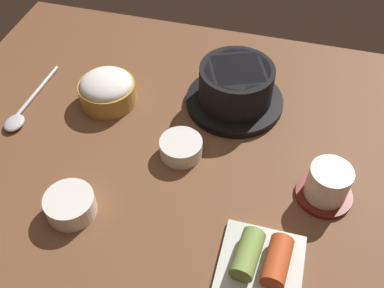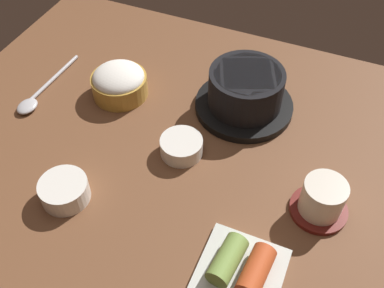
# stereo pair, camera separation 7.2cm
# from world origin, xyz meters

# --- Properties ---
(dining_table) EXTENTS (1.00, 0.76, 0.02)m
(dining_table) POSITION_xyz_m (0.00, 0.00, 0.01)
(dining_table) COLOR brown
(dining_table) RESTS_ON ground
(stone_pot) EXTENTS (0.19, 0.19, 0.09)m
(stone_pot) POSITION_xyz_m (0.07, 0.13, 0.06)
(stone_pot) COLOR black
(stone_pot) RESTS_ON dining_table
(rice_bowl) EXTENTS (0.11, 0.11, 0.06)m
(rice_bowl) POSITION_xyz_m (-0.18, 0.08, 0.05)
(rice_bowl) COLOR #B78C38
(rice_bowl) RESTS_ON dining_table
(tea_cup_with_saucer) EXTENTS (0.09, 0.09, 0.07)m
(tea_cup_with_saucer) POSITION_xyz_m (0.26, -0.05, 0.05)
(tea_cup_with_saucer) COLOR maroon
(tea_cup_with_saucer) RESTS_ON dining_table
(banchan_cup_center) EXTENTS (0.08, 0.08, 0.03)m
(banchan_cup_center) POSITION_xyz_m (0.00, -0.02, 0.04)
(banchan_cup_center) COLOR white
(banchan_cup_center) RESTS_ON dining_table
(kimchi_plate) EXTENTS (0.12, 0.12, 0.05)m
(kimchi_plate) POSITION_xyz_m (0.17, -0.20, 0.04)
(kimchi_plate) COLOR silver
(kimchi_plate) RESTS_ON dining_table
(side_bowl_near) EXTENTS (0.08, 0.08, 0.04)m
(side_bowl_near) POSITION_xyz_m (-0.14, -0.19, 0.04)
(side_bowl_near) COLOR white
(side_bowl_near) RESTS_ON dining_table
(spoon) EXTENTS (0.04, 0.20, 0.01)m
(spoon) POSITION_xyz_m (-0.33, -0.01, 0.03)
(spoon) COLOR #B7B7BC
(spoon) RESTS_ON dining_table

